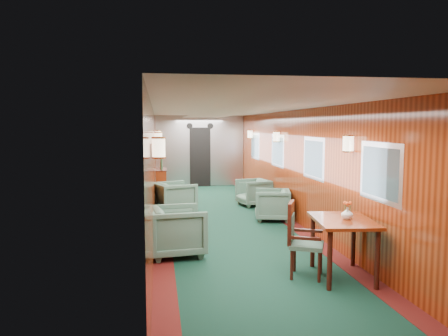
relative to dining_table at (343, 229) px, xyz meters
name	(u,v)px	position (x,y,z in m)	size (l,w,h in m)	color
room	(227,147)	(-1.06, 3.36, 0.96)	(12.00, 12.10, 2.40)	#0D2F21
bulkhead	(200,151)	(-1.06, 9.28, 0.51)	(2.98, 0.17, 2.39)	#A8AAAF
windows_right	(293,154)	(0.43, 3.61, 0.77)	(0.02, 8.60, 0.80)	silver
wall_sconces	(223,138)	(-1.06, 3.93, 1.11)	(2.97, 7.97, 0.25)	#FFEFC6
dining_table	(343,229)	(0.00, 0.00, 0.00)	(0.88, 1.16, 0.81)	maroon
side_chair	(300,236)	(-0.57, 0.14, -0.12)	(0.59, 0.61, 1.03)	#1B4036
credenza	(161,184)	(-2.40, 6.70, -0.24)	(0.30, 0.97, 1.14)	maroon
flower_vase	(347,213)	(0.04, -0.02, 0.21)	(0.15, 0.15, 0.16)	silver
armchair_left_near	(177,231)	(-2.19, 1.36, -0.28)	(0.84, 0.87, 0.79)	#1B4036
armchair_left_far	(175,198)	(-2.10, 4.56, -0.29)	(0.82, 0.85, 0.77)	#1B4036
armchair_right_near	(272,205)	(-0.01, 3.64, -0.34)	(0.73, 0.75, 0.69)	#1B4036
armchair_right_far	(253,192)	(-0.04, 5.43, -0.33)	(0.73, 0.76, 0.69)	#1B4036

